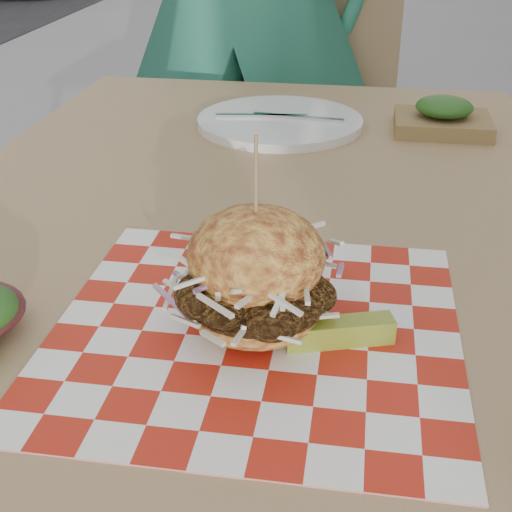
# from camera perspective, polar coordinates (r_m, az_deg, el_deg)

# --- Properties ---
(patio_table) EXTENTS (0.80, 1.20, 0.75)m
(patio_table) POSITION_cam_1_polar(r_m,az_deg,el_deg) (0.92, -0.74, -0.44)
(patio_table) COLOR tan
(patio_table) RESTS_ON ground
(patio_chair) EXTENTS (0.45, 0.46, 0.95)m
(patio_chair) POSITION_cam_1_polar(r_m,az_deg,el_deg) (1.85, 4.17, 10.44)
(patio_chair) COLOR tan
(patio_chair) RESTS_ON ground
(paper_liner) EXTENTS (0.36, 0.36, 0.00)m
(paper_liner) POSITION_cam_1_polar(r_m,az_deg,el_deg) (0.64, 0.00, -5.83)
(paper_liner) COLOR red
(paper_liner) RESTS_ON patio_table
(sandwich) EXTENTS (0.16, 0.16, 0.18)m
(sandwich) POSITION_cam_1_polar(r_m,az_deg,el_deg) (0.62, 0.00, -1.90)
(sandwich) COLOR gold
(sandwich) RESTS_ON paper_liner
(pickle_spear) EXTENTS (0.10, 0.05, 0.02)m
(pickle_spear) POSITION_cam_1_polar(r_m,az_deg,el_deg) (0.62, 6.67, -6.04)
(pickle_spear) COLOR olive
(pickle_spear) RESTS_ON paper_liner
(place_setting) EXTENTS (0.27, 0.27, 0.02)m
(place_setting) POSITION_cam_1_polar(r_m,az_deg,el_deg) (1.18, 1.92, 10.69)
(place_setting) COLOR white
(place_setting) RESTS_ON patio_table
(kraft_tray) EXTENTS (0.15, 0.12, 0.06)m
(kraft_tray) POSITION_cam_1_polar(r_m,az_deg,el_deg) (1.19, 14.74, 10.67)
(kraft_tray) COLOR olive
(kraft_tray) RESTS_ON patio_table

